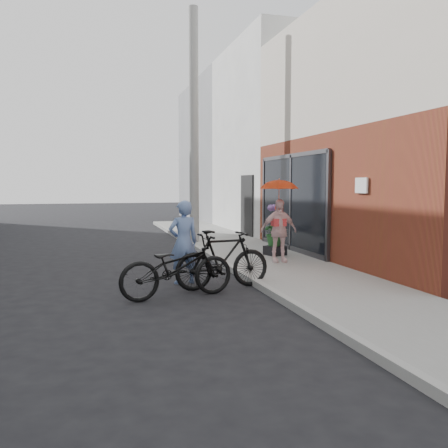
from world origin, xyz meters
name	(u,v)px	position (x,y,z in m)	size (l,w,h in m)	color
ground	(206,290)	(0.00, 0.00, 0.00)	(80.00, 80.00, 0.00)	black
sidewalk	(275,263)	(2.10, 2.00, 0.06)	(2.20, 24.00, 0.12)	gray
curb	(226,265)	(0.94, 2.00, 0.06)	(0.12, 24.00, 0.12)	#9E9E99
plaster_building	(330,142)	(7.20, 9.00, 3.50)	(8.00, 6.00, 7.00)	white
east_building_far	(266,153)	(7.20, 16.00, 3.50)	(8.00, 8.00, 7.00)	gray
utility_pole	(194,128)	(1.10, 6.00, 3.50)	(0.28, 0.28, 7.00)	#9E9E99
officer	(183,242)	(-0.27, 0.65, 0.77)	(0.56, 0.37, 1.55)	#6882B8
bike_left	(177,267)	(-0.58, -0.44, 0.50)	(0.67, 1.92, 1.01)	black
bike_right	(223,259)	(0.31, 0.01, 0.52)	(0.49, 1.75, 1.05)	black
kimono_woman	(279,231)	(2.08, 1.76, 0.82)	(0.82, 0.34, 1.40)	#FCD4D3
parasol	(279,183)	(2.08, 1.76, 1.87)	(0.81, 0.81, 0.71)	#E74B1B
planter	(275,250)	(2.40, 2.75, 0.23)	(0.42, 0.42, 0.22)	black
potted_plant	(275,232)	(2.40, 2.75, 0.67)	(0.60, 0.52, 0.66)	#28642B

